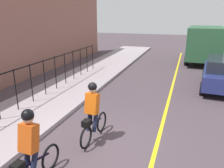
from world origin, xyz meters
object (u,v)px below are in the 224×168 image
Objects in this scene: cyclist_follow at (93,113)px; box_truck_background at (205,42)px; cyclist_lead at (31,150)px; patrol_sedan at (223,73)px.

box_truck_background is (13.85, -3.66, 0.64)m from cyclist_follow.
cyclist_lead is 16.56m from box_truck_background.
cyclist_lead is at bearing 168.23° from box_truck_background.
cyclist_lead and cyclist_follow have the same top height.
cyclist_follow is 0.27× the size of box_truck_background.
cyclist_follow is at bearing 152.50° from patrol_sedan.
cyclist_lead is 0.40× the size of patrol_sedan.
box_truck_background reaches higher than cyclist_follow.
patrol_sedan is at bearing -28.51° from cyclist_follow.
patrol_sedan is (8.92, -4.75, -0.09)m from cyclist_lead.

